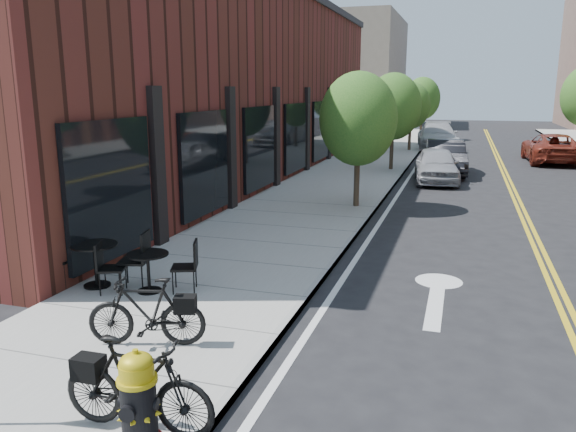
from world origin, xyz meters
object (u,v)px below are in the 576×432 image
(bicycle_right, at_px, (137,386))
(parked_car_b, at_px, (445,157))
(parked_car_c, at_px, (437,136))
(bicycle_left, at_px, (147,312))
(bistro_set_c, at_px, (95,259))
(parked_car_a, at_px, (436,165))
(parked_car_far, at_px, (552,148))
(fire_hydrant, at_px, (139,401))
(bistro_set_b, at_px, (148,267))

(bicycle_right, height_order, parked_car_b, parked_car_b)
(parked_car_b, bearing_deg, parked_car_c, 88.92)
(bicycle_left, xyz_separation_m, bistro_set_c, (-2.05, 1.75, 0.02))
(parked_car_a, xyz_separation_m, parked_car_far, (4.95, 7.52, 0.04))
(parked_car_far, bearing_deg, fire_hydrant, 72.84)
(bistro_set_c, xyz_separation_m, parked_car_far, (9.90, 21.39, 0.08))
(fire_hydrant, height_order, bicycle_right, fire_hydrant)
(parked_car_a, bearing_deg, fire_hydrant, -102.43)
(bicycle_left, height_order, parked_car_b, parked_car_b)
(bicycle_left, distance_m, bicycle_right, 1.95)
(bicycle_right, xyz_separation_m, bistro_set_b, (-1.98, 3.50, -0.06))
(bistro_set_b, bearing_deg, parked_car_a, 53.31)
(bistro_set_c, relative_size, parked_car_a, 0.49)
(bicycle_left, relative_size, parked_car_c, 0.29)
(parked_car_a, distance_m, parked_car_far, 9.01)
(parked_car_b, distance_m, parked_car_c, 9.97)
(bistro_set_c, distance_m, parked_car_b, 16.93)
(parked_car_c, bearing_deg, parked_car_b, -91.60)
(bistro_set_c, height_order, parked_car_b, parked_car_b)
(fire_hydrant, relative_size, bistro_set_c, 0.54)
(parked_car_b, bearing_deg, bicycle_left, -105.70)
(bistro_set_b, relative_size, parked_car_b, 0.39)
(bicycle_left, xyz_separation_m, parked_car_c, (2.35, 27.79, 0.18))
(bicycle_left, relative_size, bistro_set_c, 0.84)
(bistro_set_b, height_order, parked_car_c, parked_car_c)
(parked_car_a, relative_size, parked_car_b, 0.90)
(parked_car_c, xyz_separation_m, parked_car_far, (5.50, -4.65, -0.08))
(bistro_set_c, height_order, parked_car_c, parked_car_c)
(bicycle_right, relative_size, parked_car_b, 0.39)
(bistro_set_b, relative_size, parked_car_a, 0.43)
(bicycle_left, bearing_deg, parked_car_b, 153.97)
(bistro_set_b, bearing_deg, bicycle_left, -80.30)
(bistro_set_b, height_order, parked_car_b, parked_car_b)
(bicycle_right, relative_size, bistro_set_b, 1.00)
(bicycle_right, bearing_deg, bistro_set_c, 39.40)
(parked_car_far, bearing_deg, parked_car_a, 54.64)
(parked_car_b, bearing_deg, parked_car_a, -101.96)
(parked_car_a, height_order, parked_car_b, parked_car_b)
(bicycle_right, distance_m, parked_car_c, 29.54)
(bistro_set_c, bearing_deg, bistro_set_b, -12.06)
(fire_hydrant, height_order, parked_car_b, parked_car_b)
(bicycle_right, distance_m, parked_car_b, 19.70)
(fire_hydrant, relative_size, bicycle_right, 0.61)
(parked_car_a, xyz_separation_m, parked_car_b, (0.25, 2.25, 0.05))
(parked_car_b, xyz_separation_m, parked_car_far, (4.70, 5.28, -0.00))
(fire_hydrant, xyz_separation_m, bicycle_left, (-1.08, 1.93, -0.00))
(bicycle_right, height_order, parked_car_a, parked_car_a)
(bistro_set_b, bearing_deg, bistro_set_c, 161.28)
(bistro_set_b, xyz_separation_m, parked_car_c, (3.40, 26.01, 0.21))
(bistro_set_b, xyz_separation_m, parked_car_b, (4.20, 16.08, 0.14))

